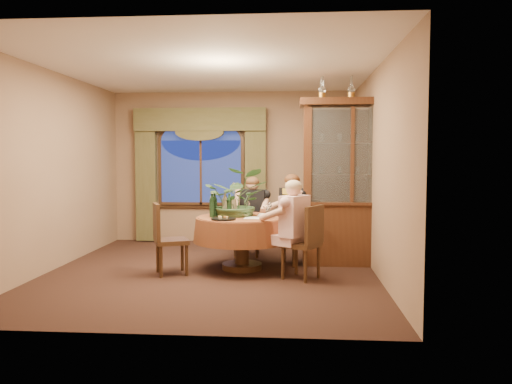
# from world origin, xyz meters

# --- Properties ---
(floor) EXTENTS (5.00, 5.00, 0.00)m
(floor) POSITION_xyz_m (0.00, 0.00, 0.00)
(floor) COLOR black
(floor) RESTS_ON ground
(wall_back) EXTENTS (4.50, 0.00, 4.50)m
(wall_back) POSITION_xyz_m (0.00, 2.50, 1.40)
(wall_back) COLOR #84644B
(wall_back) RESTS_ON ground
(wall_right) EXTENTS (0.00, 5.00, 5.00)m
(wall_right) POSITION_xyz_m (2.25, 0.00, 1.40)
(wall_right) COLOR #84644B
(wall_right) RESTS_ON ground
(ceiling) EXTENTS (5.00, 5.00, 0.00)m
(ceiling) POSITION_xyz_m (0.00, 0.00, 2.80)
(ceiling) COLOR white
(ceiling) RESTS_ON wall_back
(window) EXTENTS (1.62, 0.10, 1.32)m
(window) POSITION_xyz_m (-0.60, 2.43, 1.30)
(window) COLOR navy
(window) RESTS_ON wall_back
(arched_transom) EXTENTS (1.60, 0.06, 0.44)m
(arched_transom) POSITION_xyz_m (-0.60, 2.43, 2.08)
(arched_transom) COLOR navy
(arched_transom) RESTS_ON wall_back
(drapery_left) EXTENTS (0.38, 0.14, 2.32)m
(drapery_left) POSITION_xyz_m (-1.63, 2.38, 1.18)
(drapery_left) COLOR #484522
(drapery_left) RESTS_ON floor
(drapery_right) EXTENTS (0.38, 0.14, 2.32)m
(drapery_right) POSITION_xyz_m (0.43, 2.38, 1.18)
(drapery_right) COLOR #484522
(drapery_right) RESTS_ON floor
(swag_valance) EXTENTS (2.45, 0.16, 0.42)m
(swag_valance) POSITION_xyz_m (-0.60, 2.35, 2.28)
(swag_valance) COLOR #484522
(swag_valance) RESTS_ON wall_back
(dining_table) EXTENTS (1.68, 1.68, 0.75)m
(dining_table) POSITION_xyz_m (0.40, 0.18, 0.38)
(dining_table) COLOR maroon
(dining_table) RESTS_ON floor
(china_cabinet) EXTENTS (1.50, 0.59, 2.43)m
(china_cabinet) POSITION_xyz_m (1.97, 0.65, 1.22)
(china_cabinet) COLOR #391C0E
(china_cabinet) RESTS_ON floor
(oil_lamp_left) EXTENTS (0.11, 0.11, 0.34)m
(oil_lamp_left) POSITION_xyz_m (1.54, 0.65, 2.60)
(oil_lamp_left) COLOR #A5722D
(oil_lamp_left) RESTS_ON china_cabinet
(oil_lamp_center) EXTENTS (0.11, 0.11, 0.34)m
(oil_lamp_center) POSITION_xyz_m (1.97, 0.65, 2.60)
(oil_lamp_center) COLOR #A5722D
(oil_lamp_center) RESTS_ON china_cabinet
(oil_lamp_right) EXTENTS (0.11, 0.11, 0.34)m
(oil_lamp_right) POSITION_xyz_m (2.39, 0.65, 2.60)
(oil_lamp_right) COLOR #A5722D
(oil_lamp_right) RESTS_ON china_cabinet
(chair_right) EXTENTS (0.58, 0.58, 0.96)m
(chair_right) POSITION_xyz_m (1.23, -0.32, 0.48)
(chair_right) COLOR black
(chair_right) RESTS_ON floor
(chair_back_right) EXTENTS (0.56, 0.56, 0.96)m
(chair_back_right) POSITION_xyz_m (1.22, 0.55, 0.48)
(chair_back_right) COLOR black
(chair_back_right) RESTS_ON floor
(chair_back) EXTENTS (0.43, 0.43, 0.96)m
(chair_back) POSITION_xyz_m (0.38, 1.12, 0.48)
(chair_back) COLOR black
(chair_back) RESTS_ON floor
(chair_front_left) EXTENTS (0.55, 0.55, 0.96)m
(chair_front_left) POSITION_xyz_m (-0.51, -0.20, 0.48)
(chair_front_left) COLOR black
(chair_front_left) RESTS_ON floor
(person_pink) EXTENTS (0.61, 0.62, 1.30)m
(person_pink) POSITION_xyz_m (1.15, -0.32, 0.65)
(person_pink) COLOR beige
(person_pink) RESTS_ON floor
(person_back) EXTENTS (0.50, 0.46, 1.28)m
(person_back) POSITION_xyz_m (0.49, 1.04, 0.64)
(person_back) COLOR black
(person_back) RESTS_ON floor
(person_scarf) EXTENTS (0.63, 0.64, 1.34)m
(person_scarf) POSITION_xyz_m (1.13, 0.65, 0.67)
(person_scarf) COLOR black
(person_scarf) RESTS_ON floor
(stoneware_vase) EXTENTS (0.13, 0.13, 0.25)m
(stoneware_vase) POSITION_xyz_m (0.26, 0.27, 0.87)
(stoneware_vase) COLOR #957D5E
(stoneware_vase) RESTS_ON dining_table
(centerpiece_plant) EXTENTS (0.89, 0.99, 0.77)m
(centerpiece_plant) POSITION_xyz_m (0.33, 0.30, 1.33)
(centerpiece_plant) COLOR #32512E
(centerpiece_plant) RESTS_ON dining_table
(olive_bowl) EXTENTS (0.16, 0.16, 0.05)m
(olive_bowl) POSITION_xyz_m (0.42, 0.13, 0.77)
(olive_bowl) COLOR #45552B
(olive_bowl) RESTS_ON dining_table
(cheese_platter) EXTENTS (0.33, 0.33, 0.02)m
(cheese_platter) POSITION_xyz_m (0.19, -0.20, 0.76)
(cheese_platter) COLOR black
(cheese_platter) RESTS_ON dining_table
(wine_bottle_0) EXTENTS (0.07, 0.07, 0.33)m
(wine_bottle_0) POSITION_xyz_m (-0.03, 0.27, 0.92)
(wine_bottle_0) COLOR tan
(wine_bottle_0) RESTS_ON dining_table
(wine_bottle_1) EXTENTS (0.07, 0.07, 0.33)m
(wine_bottle_1) POSITION_xyz_m (0.16, 0.21, 0.92)
(wine_bottle_1) COLOR tan
(wine_bottle_1) RESTS_ON dining_table
(wine_bottle_2) EXTENTS (0.07, 0.07, 0.33)m
(wine_bottle_2) POSITION_xyz_m (-0.01, 0.08, 0.92)
(wine_bottle_2) COLOR black
(wine_bottle_2) RESTS_ON dining_table
(wine_bottle_3) EXTENTS (0.07, 0.07, 0.33)m
(wine_bottle_3) POSITION_xyz_m (0.15, 0.33, 0.92)
(wine_bottle_3) COLOR black
(wine_bottle_3) RESTS_ON dining_table
(wine_bottle_4) EXTENTS (0.07, 0.07, 0.33)m
(wine_bottle_4) POSITION_xyz_m (0.02, 0.16, 0.92)
(wine_bottle_4) COLOR black
(wine_bottle_4) RESTS_ON dining_table
(wine_bottle_5) EXTENTS (0.07, 0.07, 0.33)m
(wine_bottle_5) POSITION_xyz_m (0.24, 0.09, 0.92)
(wine_bottle_5) COLOR black
(wine_bottle_5) RESTS_ON dining_table
(tasting_paper_0) EXTENTS (0.22, 0.31, 0.00)m
(tasting_paper_0) POSITION_xyz_m (0.57, 0.02, 0.75)
(tasting_paper_0) COLOR white
(tasting_paper_0) RESTS_ON dining_table
(tasting_paper_1) EXTENTS (0.22, 0.31, 0.00)m
(tasting_paper_1) POSITION_xyz_m (0.73, 0.41, 0.75)
(tasting_paper_1) COLOR white
(tasting_paper_1) RESTS_ON dining_table
(wine_glass_person_pink) EXTENTS (0.07, 0.07, 0.18)m
(wine_glass_person_pink) POSITION_xyz_m (0.78, -0.07, 0.84)
(wine_glass_person_pink) COLOR silver
(wine_glass_person_pink) RESTS_ON dining_table
(wine_glass_person_back) EXTENTS (0.07, 0.07, 0.18)m
(wine_glass_person_back) POSITION_xyz_m (0.45, 0.63, 0.84)
(wine_glass_person_back) COLOR silver
(wine_glass_person_back) RESTS_ON dining_table
(wine_glass_person_scarf) EXTENTS (0.07, 0.07, 0.18)m
(wine_glass_person_scarf) POSITION_xyz_m (0.79, 0.43, 0.84)
(wine_glass_person_scarf) COLOR silver
(wine_glass_person_scarf) RESTS_ON dining_table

